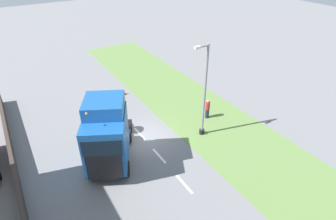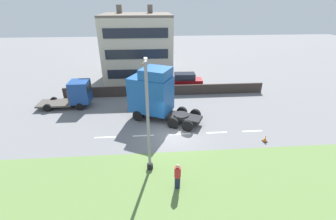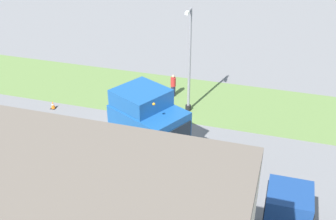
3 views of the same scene
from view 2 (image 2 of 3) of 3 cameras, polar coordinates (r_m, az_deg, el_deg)
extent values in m
plane|color=slate|center=(19.42, 1.12, -6.22)|extent=(120.00, 120.00, 0.00)
cube|color=#607F42|center=(14.72, 3.48, -18.69)|extent=(7.00, 44.00, 0.01)
cube|color=white|center=(21.24, 20.64, -5.02)|extent=(0.16, 1.80, 0.00)
cube|color=white|center=(20.13, 12.30, -5.61)|extent=(0.16, 1.80, 0.00)
cube|color=white|center=(19.49, 3.18, -6.12)|extent=(0.16, 1.80, 0.00)
cube|color=white|center=(19.36, -6.31, -6.49)|extent=(0.16, 1.80, 0.00)
cube|color=white|center=(19.76, -15.68, -6.67)|extent=(0.16, 1.80, 0.00)
cube|color=#382D28|center=(27.20, -0.69, 5.03)|extent=(0.25, 24.00, 1.23)
cube|color=beige|center=(33.68, -7.56, 15.35)|extent=(8.41, 9.31, 8.50)
cube|color=#1E232D|center=(30.15, -7.60, 9.10)|extent=(0.08, 7.91, 1.19)
cube|color=#1E232D|center=(29.52, -7.90, 13.83)|extent=(0.08, 7.91, 1.19)
cube|color=#1E232D|center=(29.10, -8.22, 18.74)|extent=(0.08, 7.91, 1.19)
cube|color=#665B51|center=(33.17, -8.03, 22.83)|extent=(8.41, 9.31, 0.30)
cube|color=#665B51|center=(34.17, -12.29, 23.79)|extent=(0.70, 0.70, 1.10)
cube|color=#665B51|center=(33.94, -4.60, 24.23)|extent=(0.70, 0.70, 1.10)
cube|color=black|center=(21.40, -0.50, -0.91)|extent=(4.35, 6.70, 0.24)
cube|color=#195199|center=(21.27, -4.33, 4.06)|extent=(3.98, 4.50, 3.29)
cube|color=black|center=(22.41, -8.63, 3.01)|extent=(1.96, 1.04, 1.84)
cube|color=black|center=(21.90, -8.88, 6.49)|extent=(2.07, 1.10, 1.05)
cube|color=#195199|center=(20.34, -3.10, 9.32)|extent=(3.27, 3.27, 0.90)
sphere|color=orange|center=(21.55, -6.45, 11.59)|extent=(0.14, 0.14, 0.14)
cylinder|color=black|center=(20.83, 3.38, -1.20)|extent=(1.89, 1.89, 0.12)
cylinder|color=black|center=(21.51, -7.59, -1.45)|extent=(0.76, 1.07, 1.04)
cylinder|color=black|center=(23.35, -4.76, 1.00)|extent=(0.76, 1.07, 1.04)
cylinder|color=black|center=(20.11, 1.31, -3.27)|extent=(0.76, 1.07, 1.04)
cylinder|color=black|center=(22.07, 3.54, -0.51)|extent=(0.76, 1.07, 1.04)
cylinder|color=black|center=(19.73, 5.00, -4.00)|extent=(0.76, 1.07, 1.04)
cylinder|color=black|center=(21.72, 6.93, -1.12)|extent=(0.76, 1.07, 1.04)
cube|color=navy|center=(25.52, -21.39, 4.38)|extent=(2.05, 1.94, 2.28)
cube|color=black|center=(25.10, -19.41, 5.47)|extent=(1.79, 0.05, 0.82)
cube|color=#4C4742|center=(26.87, -26.58, 1.58)|extent=(2.06, 3.58, 0.18)
cube|color=#4C4742|center=(25.94, -23.41, 3.54)|extent=(2.04, 0.11, 1.59)
cylinder|color=black|center=(26.82, -20.45, 2.51)|extent=(0.25, 0.80, 0.80)
cylinder|color=black|center=(25.17, -21.44, 0.80)|extent=(0.25, 0.80, 0.80)
cylinder|color=black|center=(27.90, -26.96, 2.16)|extent=(0.25, 0.80, 0.80)
cylinder|color=black|center=(26.32, -28.31, 0.50)|extent=(0.25, 0.80, 0.80)
cube|color=maroon|center=(29.01, 3.96, 6.79)|extent=(1.93, 4.71, 1.13)
cube|color=black|center=(28.73, 4.25, 8.56)|extent=(1.59, 2.61, 0.75)
cylinder|color=black|center=(28.28, 1.05, 5.22)|extent=(0.22, 0.65, 0.64)
cylinder|color=black|center=(29.84, 0.85, 6.35)|extent=(0.22, 0.65, 0.64)
cylinder|color=black|center=(28.62, 7.13, 5.27)|extent=(0.22, 0.65, 0.64)
cylinder|color=black|center=(30.17, 6.64, 6.40)|extent=(0.22, 0.65, 0.64)
cylinder|color=black|center=(15.80, -4.59, -14.08)|extent=(0.41, 0.41, 0.40)
cylinder|color=gray|center=(13.81, -5.10, -2.89)|extent=(0.18, 0.18, 7.40)
cylinder|color=gray|center=(12.92, -5.74, 12.23)|extent=(0.90, 0.13, 0.13)
cube|color=silver|center=(13.36, -5.71, 12.69)|extent=(0.44, 0.20, 0.16)
cylinder|color=#1E233D|center=(14.35, 2.40, -17.79)|extent=(0.34, 0.34, 0.85)
cylinder|color=#B22626|center=(13.83, 2.46, -15.50)|extent=(0.39, 0.39, 0.68)
sphere|color=tan|center=(13.54, 2.50, -14.07)|extent=(0.23, 0.23, 0.23)
cube|color=black|center=(20.12, 23.32, -7.31)|extent=(0.36, 0.36, 0.03)
cone|color=orange|center=(19.97, 23.47, -6.61)|extent=(0.28, 0.28, 0.55)
cylinder|color=white|center=(19.96, 23.48, -6.55)|extent=(0.17, 0.17, 0.07)
camera|label=1|loc=(28.04, -40.34, 26.88)|focal=30.00mm
camera|label=3|loc=(38.49, -16.84, 31.32)|focal=45.00mm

